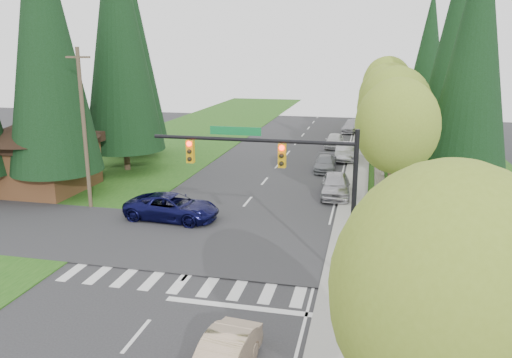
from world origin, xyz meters
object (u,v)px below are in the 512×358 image
(suv_navy, at_px, (172,207))
(parked_car_b, at_px, (325,163))
(parked_car_a, at_px, (335,185))
(parked_car_d, at_px, (334,140))
(parked_car_e, at_px, (352,126))
(parked_car_c, at_px, (345,151))

(suv_navy, relative_size, parked_car_b, 1.33)
(suv_navy, distance_m, parked_car_a, 11.52)
(parked_car_d, distance_m, parked_car_e, 10.51)
(parked_car_b, bearing_deg, parked_car_a, -81.93)
(parked_car_b, xyz_separation_m, parked_car_d, (0.00, 10.49, 0.12))
(parked_car_a, relative_size, parked_car_c, 1.01)
(parked_car_e, bearing_deg, parked_car_d, -93.07)
(parked_car_a, distance_m, parked_car_c, 12.08)
(parked_car_d, bearing_deg, parked_car_a, -83.68)
(parked_car_b, distance_m, parked_car_d, 10.49)
(parked_car_d, bearing_deg, parked_car_b, -88.14)
(suv_navy, distance_m, parked_car_d, 26.16)
(parked_car_a, xyz_separation_m, parked_car_d, (-1.40, 17.93, -0.09))
(parked_car_a, relative_size, parked_car_d, 1.13)
(suv_navy, xyz_separation_m, parked_car_c, (9.10, 19.15, 0.01))
(parked_car_b, relative_size, parked_car_d, 0.98)
(parked_car_d, relative_size, parked_car_e, 0.82)
(suv_navy, relative_size, parked_car_a, 1.16)
(suv_navy, height_order, parked_car_b, suv_navy)
(parked_car_b, relative_size, parked_car_e, 0.81)
(parked_car_a, bearing_deg, suv_navy, -145.75)
(parked_car_b, bearing_deg, parked_car_e, 83.58)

